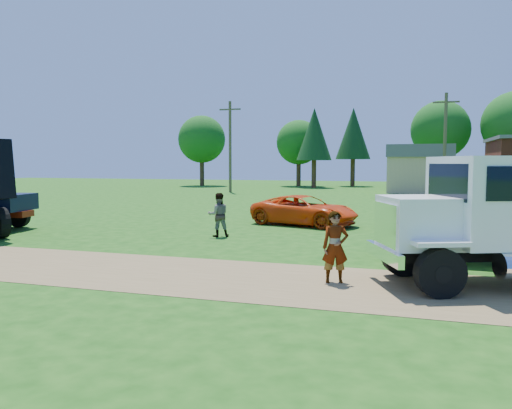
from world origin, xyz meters
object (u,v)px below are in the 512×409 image
(orange_pickup, at_px, (304,210))
(flatbed_trailer, at_px, (512,236))
(spectator_a, at_px, (335,247))
(white_semi_tractor, at_px, (492,220))

(orange_pickup, xyz_separation_m, flatbed_trailer, (7.63, -7.07, 0.11))
(flatbed_trailer, bearing_deg, orange_pickup, 139.10)
(flatbed_trailer, relative_size, spectator_a, 4.26)
(flatbed_trailer, bearing_deg, spectator_a, -137.53)
(flatbed_trailer, height_order, spectator_a, flatbed_trailer)
(spectator_a, bearing_deg, flatbed_trailer, 23.34)
(white_semi_tractor, bearing_deg, orange_pickup, 101.36)
(orange_pickup, xyz_separation_m, spectator_a, (3.06, -10.98, 0.18))
(orange_pickup, bearing_deg, white_semi_tractor, -129.96)
(white_semi_tractor, height_order, orange_pickup, white_semi_tractor)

